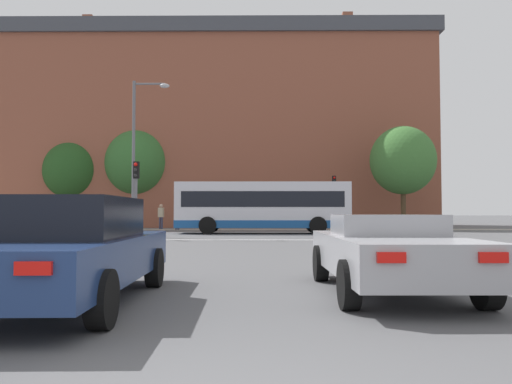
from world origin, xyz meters
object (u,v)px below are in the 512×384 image
Objects in this scene: car_saloon_left at (66,249)px; traffic_light_far_right at (334,193)px; bus_crossing_lead at (263,206)px; pedestrian_walking_east at (161,214)px; car_roadster_right at (389,251)px; traffic_light_near_left at (136,186)px; pedestrian_waiting at (177,217)px; street_lamp_junction at (139,143)px.

traffic_light_far_right is at bearing 72.98° from car_saloon_left.
bus_crossing_lead is 10.39m from pedestrian_walking_east.
traffic_light_near_left is at bearing 116.01° from car_roadster_right.
bus_crossing_lead reaches higher than car_saloon_left.
car_saloon_left is 4.72m from car_roadster_right.
car_roadster_right is at bearing -54.44° from pedestrian_walking_east.
bus_crossing_lead is at bearing -69.25° from pedestrian_waiting.
bus_crossing_lead reaches higher than pedestrian_waiting.
bus_crossing_lead is at bearing 94.13° from car_roadster_right.
car_saloon_left is 16.85m from traffic_light_near_left.
traffic_light_far_right is 12.74m from pedestrian_walking_east.
car_saloon_left is at bearing -108.25° from pedestrian_waiting.
car_roadster_right is 0.43× the size of bus_crossing_lead.
car_saloon_left is at bearing -105.38° from traffic_light_far_right.
bus_crossing_lead is 1.26× the size of street_lamp_junction.
pedestrian_walking_east is at bearing 95.59° from street_lamp_junction.
pedestrian_waiting reaches higher than car_saloon_left.
bus_crossing_lead reaches higher than pedestrian_walking_east.
traffic_light_near_left is at bearing -79.36° from street_lamp_junction.
car_saloon_left is 29.82m from traffic_light_far_right.
bus_crossing_lead is (2.77, 22.74, 0.87)m from car_saloon_left.
pedestrian_walking_east reaches higher than pedestrian_waiting.
street_lamp_junction reaches higher than traffic_light_near_left.
street_lamp_junction is at bearing 100.64° from traffic_light_near_left.
traffic_light_near_left reaches higher than car_roadster_right.
street_lamp_junction is (-11.48, -10.07, 2.20)m from traffic_light_far_right.
bus_crossing_lead is at bearing 46.56° from traffic_light_near_left.
car_saloon_left is 1.37× the size of traffic_light_near_left.
car_roadster_right is at bearing -98.87° from pedestrian_waiting.
pedestrian_waiting is at bearing -179.87° from traffic_light_far_right.
bus_crossing_lead is 5.46× the size of pedestrian_walking_east.
traffic_light_near_left is 13.64m from pedestrian_walking_east.
pedestrian_waiting is at bearing 105.17° from car_roadster_right.
car_saloon_left is 0.62× the size of street_lamp_junction.
pedestrian_waiting is (-7.88, 27.68, 0.31)m from car_roadster_right.
car_roadster_right is 0.55× the size of street_lamp_junction.
pedestrian_waiting is 0.88× the size of pedestrian_walking_east.
traffic_light_near_left is 1.95× the size of pedestrian_walking_east.
car_saloon_left is 2.68× the size of pedestrian_walking_east.
pedestrian_waiting is (-0.09, 12.21, -1.52)m from traffic_light_near_left.
car_roadster_right is 17.42m from traffic_light_near_left.
traffic_light_far_right is 2.37× the size of pedestrian_waiting.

